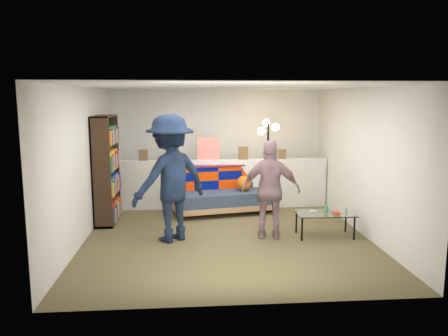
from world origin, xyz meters
The scene contains 10 objects.
ground centered at (0.00, 0.00, 0.00)m, with size 5.00×5.00×0.00m, color brown.
room_shell centered at (0.00, 0.47, 1.67)m, with size 4.60×5.05×2.45m.
half_wall_ledge centered at (0.00, 1.80, 0.50)m, with size 4.45×0.15×1.00m, color silver.
ledge_decor centered at (-0.23, 1.78, 1.18)m, with size 2.97×0.02×0.45m.
futon_sofa centered at (0.04, 1.44, 0.37)m, with size 2.00×1.21×0.80m.
bookshelf centered at (-2.08, 0.95, 0.90)m, with size 0.32×0.96×1.93m.
coffee_table centered at (1.60, -0.22, 0.36)m, with size 0.95×0.54×0.48m.
floor_lamp centered at (0.94, 1.47, 1.29)m, with size 0.42×0.35×1.83m.
person_left centered at (-0.89, -0.20, 0.99)m, with size 1.28×0.74×1.99m, color black.
person_right centered at (0.69, -0.23, 0.79)m, with size 0.92×0.39×1.58m, color #BE7B89.
Camera 1 is at (-0.59, -6.92, 2.22)m, focal length 35.00 mm.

